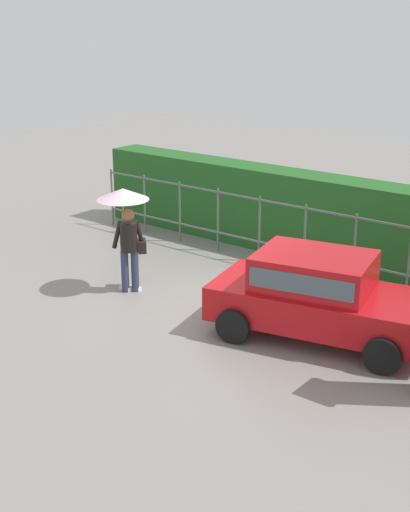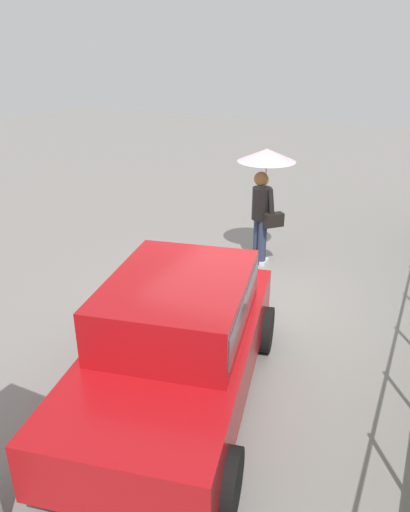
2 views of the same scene
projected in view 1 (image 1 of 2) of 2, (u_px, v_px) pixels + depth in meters
ground_plane at (209, 305)px, 13.24m from camera, size 40.00×40.00×0.00m
car at (318, 293)px, 11.71m from camera, size 3.97×2.48×1.48m
pedestrian at (126, 214)px, 13.47m from camera, size 1.03×1.03×2.10m
fence_section at (282, 230)px, 15.08m from camera, size 10.54×0.05×1.50m
hedge_row at (306, 215)px, 15.80m from camera, size 11.49×0.90×1.90m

